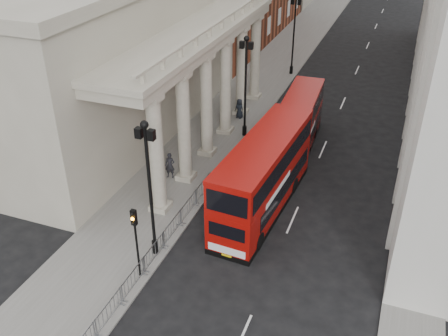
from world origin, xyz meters
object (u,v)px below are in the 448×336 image
at_px(lamp_post_south, 149,182).
at_px(pedestrian_a, 170,166).
at_px(lamp_post_north, 294,29).
at_px(pedestrian_b, 206,118).
at_px(lamp_post_mid, 246,80).
at_px(pedestrian_c, 239,109).
at_px(bus_near, 264,174).
at_px(bus_far, 298,123).
at_px(traffic_light, 135,231).

bearing_deg(lamp_post_south, pedestrian_a, 109.93).
height_order(lamp_post_north, pedestrian_b, lamp_post_north).
bearing_deg(pedestrian_b, lamp_post_mid, -178.53).
bearing_deg(pedestrian_c, pedestrian_b, -107.63).
xyz_separation_m(lamp_post_south, pedestrian_c, (-1.52, 19.10, -3.91)).
bearing_deg(lamp_post_south, bus_near, 56.23).
distance_m(lamp_post_mid, bus_far, 5.32).
bearing_deg(lamp_post_south, pedestrian_b, 102.23).
relative_size(lamp_post_south, pedestrian_c, 4.70).
bearing_deg(bus_near, bus_far, 92.99).
relative_size(bus_far, pedestrian_b, 5.61).
height_order(bus_near, bus_far, bus_near).
bearing_deg(traffic_light, pedestrian_b, 101.21).
bearing_deg(bus_far, lamp_post_north, 102.69).
bearing_deg(bus_near, lamp_post_mid, 119.05).
bearing_deg(traffic_light, pedestrian_c, 94.39).
relative_size(pedestrian_a, pedestrian_b, 1.07).
bearing_deg(traffic_light, bus_near, 63.42).
distance_m(lamp_post_mid, pedestrian_b, 5.25).
relative_size(lamp_post_mid, pedestrian_b, 4.67).
relative_size(lamp_post_south, pedestrian_a, 4.37).
height_order(lamp_post_south, pedestrian_b, lamp_post_south).
relative_size(lamp_post_north, bus_near, 0.72).
relative_size(lamp_post_south, lamp_post_mid, 1.00).
distance_m(bus_far, pedestrian_a, 10.63).
xyz_separation_m(lamp_post_north, traffic_light, (0.10, -34.02, -1.80)).
distance_m(traffic_light, pedestrian_a, 10.42).
xyz_separation_m(lamp_post_mid, bus_near, (4.41, -9.41, -2.33)).
relative_size(traffic_light, pedestrian_c, 2.43).
height_order(lamp_post_south, bus_far, lamp_post_south).
xyz_separation_m(lamp_post_mid, pedestrian_b, (-3.50, 0.17, -3.90)).
bearing_deg(bus_far, pedestrian_b, 171.59).
distance_m(lamp_post_north, pedestrian_b, 16.68).
xyz_separation_m(lamp_post_north, bus_near, (4.41, -25.41, -2.33)).
bearing_deg(bus_far, lamp_post_south, -109.12).
xyz_separation_m(lamp_post_mid, pedestrian_c, (-1.52, 3.10, -3.91)).
distance_m(lamp_post_south, bus_near, 8.27).
bearing_deg(lamp_post_mid, bus_near, -64.88).
height_order(pedestrian_a, pedestrian_c, pedestrian_a).
bearing_deg(pedestrian_a, bus_far, 35.26).
height_order(lamp_post_mid, lamp_post_north, same).
bearing_deg(lamp_post_south, pedestrian_c, 94.56).
xyz_separation_m(traffic_light, pedestrian_a, (-2.92, 9.80, -2.04)).
bearing_deg(pedestrian_b, bus_far, 178.39).
xyz_separation_m(lamp_post_north, pedestrian_a, (-2.82, -24.22, -3.84)).
bearing_deg(bus_far, pedestrian_c, 145.67).
xyz_separation_m(lamp_post_south, bus_far, (4.55, 15.35, -2.68)).
relative_size(lamp_post_south, bus_near, 0.72).
distance_m(bus_near, bus_far, 8.76).
height_order(lamp_post_south, pedestrian_a, lamp_post_south).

